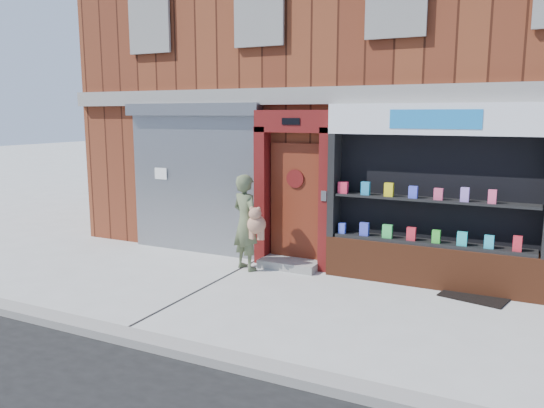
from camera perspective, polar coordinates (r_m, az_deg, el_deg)
The scene contains 8 objects.
ground at distance 8.17m, azimuth 1.79°, elevation -10.59°, with size 80.00×80.00×0.00m, color #9E9E99.
curb at distance 6.41m, azimuth -6.52°, elevation -16.00°, with size 60.00×0.30×0.12m, color gray.
building at distance 13.41m, azimuth 12.89°, elevation 14.42°, with size 12.00×8.16×8.00m.
shutter_bay at distance 10.89m, azimuth -8.41°, elevation 3.70°, with size 3.10×0.30×3.04m.
red_door_bay at distance 9.77m, azimuth 2.35°, elevation 1.58°, with size 1.52×0.58×2.90m.
pharmacy_bay at distance 9.03m, azimuth 16.85°, elevation -0.04°, with size 3.50×0.41×3.00m.
woman at distance 9.64m, azimuth -2.71°, elevation -1.99°, with size 0.84×0.64×1.76m.
doormat at distance 9.01m, azimuth 20.99°, elevation -9.22°, with size 0.97×0.68×0.02m, color black.
Camera 1 is at (3.16, -6.99, 2.82)m, focal length 35.00 mm.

